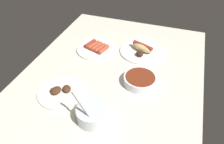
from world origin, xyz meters
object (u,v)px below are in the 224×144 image
plate_hotdog_assembled (142,50)px  bowl_coleslaw (92,114)px  plate_grilled_meat (61,92)px  bowl_chili (140,80)px  plate_sausages (97,48)px

plate_hotdog_assembled → bowl_coleslaw: size_ratio=1.67×
bowl_coleslaw → plate_hotdog_assembled: bearing=171.2°
bowl_coleslaw → plate_grilled_meat: bearing=-114.5°
plate_grilled_meat → plate_hotdog_assembled: bearing=148.0°
bowl_chili → plate_sausages: bearing=-123.6°
bowl_chili → plate_sausages: size_ratio=0.68×
plate_sausages → plate_grilled_meat: 39.25cm
bowl_chili → plate_sausages: (-20.64, -31.01, -1.32)cm
bowl_coleslaw → plate_grilled_meat: size_ratio=0.71×
bowl_chili → plate_sausages: 37.28cm
bowl_chili → bowl_coleslaw: size_ratio=1.03×
plate_hotdog_assembled → bowl_chili: plate_hotdog_assembled is taller
plate_hotdog_assembled → plate_sausages: plate_hotdog_assembled is taller
bowl_chili → bowl_coleslaw: bowl_coleslaw is taller
plate_grilled_meat → plate_sausages: bearing=176.8°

